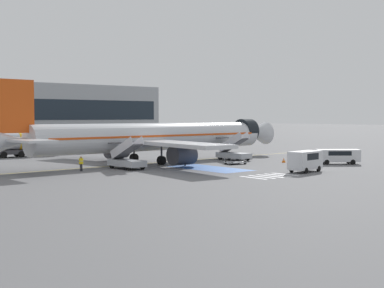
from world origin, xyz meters
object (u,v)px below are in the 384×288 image
at_px(airliner, 154,137).
at_px(baggage_cart, 235,162).
at_px(service_van_1, 305,160).
at_px(boarding_stairs_forward, 233,153).
at_px(ground_crew_0, 185,158).
at_px(fuel_tanker, 24,144).
at_px(ground_crew_1, 81,163).
at_px(service_van_0, 338,155).
at_px(traffic_cone_0, 284,160).
at_px(boarding_stairs_aft, 127,161).

relative_size(airliner, baggage_cart, 16.25).
bearing_deg(service_van_1, baggage_cart, -11.52).
height_order(boarding_stairs_forward, ground_crew_0, boarding_stairs_forward).
bearing_deg(fuel_tanker, baggage_cart, 33.25).
height_order(ground_crew_0, ground_crew_1, ground_crew_0).
bearing_deg(service_van_0, ground_crew_0, 94.61).
distance_m(airliner, boarding_stairs_forward, 11.54).
xyz_separation_m(fuel_tanker, baggage_cart, (15.37, -29.16, -1.57)).
bearing_deg(traffic_cone_0, service_van_1, -128.47).
bearing_deg(baggage_cart, boarding_stairs_forward, 145.42).
xyz_separation_m(boarding_stairs_forward, traffic_cone_0, (2.72, -6.62, -0.68)).
distance_m(airliner, service_van_1, 20.78).
distance_m(boarding_stairs_forward, traffic_cone_0, 7.18).
xyz_separation_m(airliner, service_van_1, (5.91, -19.83, -1.96)).
bearing_deg(ground_crew_0, traffic_cone_0, 96.13).
distance_m(boarding_stairs_aft, baggage_cart, 14.27).
height_order(baggage_cart, ground_crew_1, ground_crew_1).
relative_size(boarding_stairs_forward, service_van_1, 1.15).
distance_m(airliner, ground_crew_0, 6.29).
xyz_separation_m(service_van_1, baggage_cart, (0.70, 11.47, -1.09)).
distance_m(airliner, baggage_cart, 11.08).
bearing_deg(ground_crew_1, traffic_cone_0, -19.46).
bearing_deg(fuel_tanker, ground_crew_1, -2.92).
bearing_deg(baggage_cart, service_van_1, 3.72).
bearing_deg(baggage_cart, ground_crew_1, -97.09).
xyz_separation_m(boarding_stairs_forward, fuel_tanker, (-19.38, 24.68, 0.85)).
bearing_deg(traffic_cone_0, fuel_tanker, 125.22).
height_order(airliner, service_van_0, airliner).
bearing_deg(traffic_cone_0, airliner, 141.80).
relative_size(fuel_tanker, ground_crew_1, 6.19).
distance_m(service_van_0, ground_crew_0, 19.39).
relative_size(boarding_stairs_forward, baggage_cart, 1.92).
relative_size(service_van_1, ground_crew_1, 2.80).
height_order(airliner, boarding_stairs_forward, airliner).
bearing_deg(baggage_cart, boarding_stairs_aft, -97.84).
bearing_deg(boarding_stairs_aft, boarding_stairs_forward, -0.00).
distance_m(boarding_stairs_aft, fuel_tanker, 25.52).
distance_m(service_van_0, service_van_1, 11.38).
xyz_separation_m(service_van_1, ground_crew_0, (-5.39, 14.01, -0.39)).
distance_m(fuel_tanker, ground_crew_0, 28.20).
bearing_deg(fuel_tanker, traffic_cone_0, 40.67).
distance_m(boarding_stairs_forward, ground_crew_0, 10.28).
relative_size(boarding_stairs_forward, boarding_stairs_aft, 1.00).
bearing_deg(ground_crew_1, boarding_stairs_forward, -5.15).
distance_m(airliner, ground_crew_1, 13.05).
height_order(boarding_stairs_aft, service_van_1, boarding_stairs_aft).
bearing_deg(ground_crew_1, airliner, 11.67).
bearing_deg(boarding_stairs_aft, traffic_cone_0, -18.41).
bearing_deg(fuel_tanker, boarding_stairs_aft, 9.06).
height_order(boarding_stairs_aft, service_van_0, boarding_stairs_aft).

